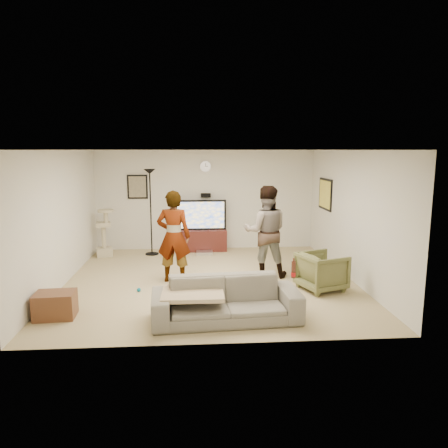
{
  "coord_description": "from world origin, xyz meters",
  "views": [
    {
      "loc": [
        -0.28,
        -7.9,
        2.49
      ],
      "look_at": [
        0.29,
        0.2,
        1.07
      ],
      "focal_mm": 33.78,
      "sensor_mm": 36.0,
      "label": 1
    }
  ],
  "objects": [
    {
      "name": "wall_clock",
      "position": [
        0.0,
        2.72,
        2.1
      ],
      "size": [
        0.26,
        0.04,
        0.26
      ],
      "primitive_type": "cylinder",
      "rotation": [
        1.57,
        0.0,
        0.0
      ],
      "color": "silver",
      "rests_on": "wall_back"
    },
    {
      "name": "armchair",
      "position": [
        1.99,
        -0.7,
        0.34
      ],
      "size": [
        0.95,
        0.94,
        0.68
      ],
      "primitive_type": "imported",
      "rotation": [
        0.0,
        0.0,
        1.92
      ],
      "color": "brown",
      "rests_on": "floor"
    },
    {
      "name": "wall_front",
      "position": [
        0.0,
        -2.75,
        1.25
      ],
      "size": [
        5.5,
        0.04,
        2.5
      ],
      "primitive_type": "cube",
      "color": "silver",
      "rests_on": "floor"
    },
    {
      "name": "picture_right",
      "position": [
        2.73,
        1.6,
        1.5
      ],
      "size": [
        0.03,
        0.78,
        0.62
      ],
      "primitive_type": "cube",
      "color": "#DECB49",
      "rests_on": "wall_right"
    },
    {
      "name": "tv_stand",
      "position": [
        -0.13,
        2.5,
        0.27
      ],
      "size": [
        1.28,
        0.45,
        0.54
      ],
      "primitive_type": "cube",
      "color": "#3C1612",
      "rests_on": "floor"
    },
    {
      "name": "tv",
      "position": [
        -0.13,
        2.5,
        0.91
      ],
      "size": [
        1.26,
        0.08,
        0.75
      ],
      "primitive_type": "cube",
      "color": "black",
      "rests_on": "tv_stand"
    },
    {
      "name": "tv_screen",
      "position": [
        -0.13,
        2.46,
        0.91
      ],
      "size": [
        1.16,
        0.01,
        0.66
      ],
      "primitive_type": "cube",
      "color": "#DAB751",
      "rests_on": "tv"
    },
    {
      "name": "floor_lamp",
      "position": [
        -1.33,
        2.18,
        1.03
      ],
      "size": [
        0.32,
        0.32,
        2.07
      ],
      "primitive_type": "cylinder",
      "color": "black",
      "rests_on": "floor"
    },
    {
      "name": "throw_blanket",
      "position": [
        -0.33,
        -1.98,
        0.43
      ],
      "size": [
        0.91,
        0.71,
        0.06
      ],
      "primitive_type": "cube",
      "rotation": [
        0.0,
        0.0,
        -0.01
      ],
      "color": "beige",
      "rests_on": "sofa"
    },
    {
      "name": "person_left",
      "position": [
        -0.69,
        -0.0,
        0.88
      ],
      "size": [
        0.69,
        0.51,
        1.76
      ],
      "primitive_type": "imported",
      "rotation": [
        0.0,
        0.0,
        3.01
      ],
      "color": "#8D91A1",
      "rests_on": "floor"
    },
    {
      "name": "wall_speaker",
      "position": [
        0.0,
        2.69,
        1.38
      ],
      "size": [
        0.25,
        0.1,
        0.1
      ],
      "primitive_type": "cube",
      "color": "black",
      "rests_on": "wall_back"
    },
    {
      "name": "beer_bottle",
      "position": [
        1.16,
        -1.98,
        0.76
      ],
      "size": [
        0.06,
        0.06,
        0.25
      ],
      "primitive_type": "cylinder",
      "color": "#4F2114",
      "rests_on": "sofa"
    },
    {
      "name": "wall_back",
      "position": [
        0.0,
        2.75,
        1.25
      ],
      "size": [
        5.5,
        0.04,
        2.5
      ],
      "primitive_type": "cube",
      "color": "silver",
      "rests_on": "floor"
    },
    {
      "name": "wall_right",
      "position": [
        2.75,
        0.0,
        1.25
      ],
      "size": [
        0.04,
        5.5,
        2.5
      ],
      "primitive_type": "cube",
      "color": "silver",
      "rests_on": "floor"
    },
    {
      "name": "person_right",
      "position": [
        1.12,
        0.22,
        0.91
      ],
      "size": [
        0.95,
        0.77,
        1.82
      ],
      "primitive_type": "imported",
      "rotation": [
        0.0,
        0.0,
        3.04
      ],
      "color": "#2F5EA4",
      "rests_on": "floor"
    },
    {
      "name": "wall_left",
      "position": [
        -2.75,
        0.0,
        1.25
      ],
      "size": [
        0.04,
        5.5,
        2.5
      ],
      "primitive_type": "cube",
      "color": "silver",
      "rests_on": "floor"
    },
    {
      "name": "sofa",
      "position": [
        0.16,
        -1.98,
        0.32
      ],
      "size": [
        2.22,
        0.99,
        0.63
      ],
      "primitive_type": "imported",
      "rotation": [
        0.0,
        0.0,
        0.07
      ],
      "color": "slate",
      "rests_on": "floor"
    },
    {
      "name": "console_box",
      "position": [
        -0.06,
        2.11,
        0.04
      ],
      "size": [
        0.4,
        0.3,
        0.07
      ],
      "primitive_type": "cube",
      "color": "silver",
      "rests_on": "floor"
    },
    {
      "name": "ceiling",
      "position": [
        0.0,
        0.0,
        2.51
      ],
      "size": [
        5.5,
        5.5,
        0.02
      ],
      "primitive_type": "cube",
      "color": "silver",
      "rests_on": "wall_back"
    },
    {
      "name": "toy_ball",
      "position": [
        -1.3,
        -0.59,
        0.04
      ],
      "size": [
        0.07,
        0.07,
        0.07
      ],
      "primitive_type": "sphere",
      "color": "#096B8A",
      "rests_on": "floor"
    },
    {
      "name": "floor",
      "position": [
        0.0,
        0.0,
        -0.01
      ],
      "size": [
        5.5,
        5.5,
        0.02
      ],
      "primitive_type": "cube",
      "color": "tan",
      "rests_on": "ground"
    },
    {
      "name": "cat_tree",
      "position": [
        -2.45,
        2.09,
        0.57
      ],
      "size": [
        0.44,
        0.44,
        1.13
      ],
      "primitive_type": "cube",
      "rotation": [
        0.0,
        0.0,
        0.26
      ],
      "color": "#B2AA89",
      "rests_on": "floor"
    },
    {
      "name": "picture_back",
      "position": [
        -1.7,
        2.73,
        1.6
      ],
      "size": [
        0.42,
        0.03,
        0.52
      ],
      "primitive_type": "cube",
      "color": "gray",
      "rests_on": "wall_back"
    },
    {
      "name": "side_table",
      "position": [
        -2.4,
        -1.69,
        0.19
      ],
      "size": [
        0.61,
        0.47,
        0.39
      ],
      "primitive_type": "cube",
      "rotation": [
        0.0,
        0.0,
        0.06
      ],
      "color": "#522F1C",
      "rests_on": "floor"
    }
  ]
}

